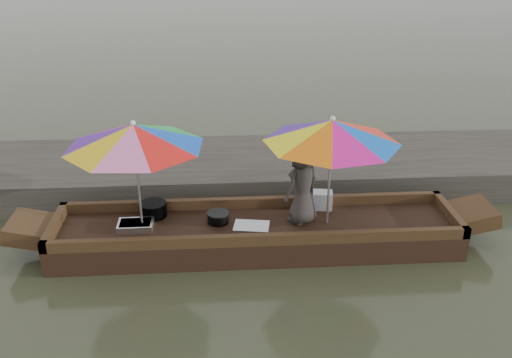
{
  "coord_description": "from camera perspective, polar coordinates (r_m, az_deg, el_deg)",
  "views": [
    {
      "loc": [
        -0.49,
        -6.97,
        4.14
      ],
      "look_at": [
        0.0,
        0.1,
        1.0
      ],
      "focal_mm": 40.0,
      "sensor_mm": 36.0,
      "label": 1
    }
  ],
  "objects": [
    {
      "name": "boat_hull",
      "position": [
        8.03,
        0.05,
        -5.68
      ],
      "size": [
        5.6,
        1.2,
        0.35
      ],
      "primitive_type": "cube",
      "color": "black",
      "rests_on": "water"
    },
    {
      "name": "cooking_pot",
      "position": [
        8.27,
        -10.27,
        -3.0
      ],
      "size": [
        0.39,
        0.39,
        0.21
      ],
      "primitive_type": "cylinder",
      "color": "black",
      "rests_on": "boat_hull"
    },
    {
      "name": "umbrella_stern",
      "position": [
        7.74,
        7.38,
        0.75
      ],
      "size": [
        2.13,
        2.13,
        1.55
      ],
      "primitive_type": null,
      "rotation": [
        0.0,
        0.0,
        -0.18
      ],
      "color": "red",
      "rests_on": "boat_hull"
    },
    {
      "name": "charcoal_grill",
      "position": [
        7.99,
        -3.82,
        -3.9
      ],
      "size": [
        0.29,
        0.29,
        0.14
      ],
      "primitive_type": "cylinder",
      "color": "black",
      "rests_on": "boat_hull"
    },
    {
      "name": "supply_bag",
      "position": [
        8.4,
        6.67,
        -2.11
      ],
      "size": [
        0.31,
        0.26,
        0.26
      ],
      "primitive_type": "cube",
      "rotation": [
        0.0,
        0.0,
        -0.14
      ],
      "color": "silver",
      "rests_on": "boat_hull"
    },
    {
      "name": "tray_crayfish",
      "position": [
        8.01,
        -11.96,
        -4.55
      ],
      "size": [
        0.48,
        0.33,
        0.09
      ],
      "primitive_type": "cube",
      "rotation": [
        0.0,
        0.0,
        0.01
      ],
      "color": "silver",
      "rests_on": "boat_hull"
    },
    {
      "name": "umbrella_bow",
      "position": [
        7.67,
        -11.74,
        0.22
      ],
      "size": [
        2.33,
        2.33,
        1.55
      ],
      "primitive_type": null,
      "rotation": [
        0.0,
        0.0,
        0.32
      ],
      "color": "green",
      "rests_on": "boat_hull"
    },
    {
      "name": "dock",
      "position": [
        9.97,
        -0.83,
        0.93
      ],
      "size": [
        22.0,
        2.2,
        0.5
      ],
      "primitive_type": "cube",
      "color": "#2D2B26",
      "rests_on": "ground"
    },
    {
      "name": "tray_scallop",
      "position": [
        7.82,
        -0.45,
        -4.85
      ],
      "size": [
        0.53,
        0.41,
        0.06
      ],
      "primitive_type": "cube",
      "rotation": [
        0.0,
        0.0,
        -0.17
      ],
      "color": "silver",
      "rests_on": "boat_hull"
    },
    {
      "name": "water",
      "position": [
        8.12,
        0.05,
        -6.75
      ],
      "size": [
        80.0,
        80.0,
        0.0
      ],
      "primitive_type": "plane",
      "color": "#353925",
      "rests_on": "ground"
    },
    {
      "name": "vendor",
      "position": [
        7.81,
        4.69,
        -0.53
      ],
      "size": [
        0.67,
        0.63,
        1.14
      ],
      "primitive_type": "imported",
      "rotation": [
        0.0,
        0.0,
        3.8
      ],
      "color": "#332E2C",
      "rests_on": "boat_hull"
    }
  ]
}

